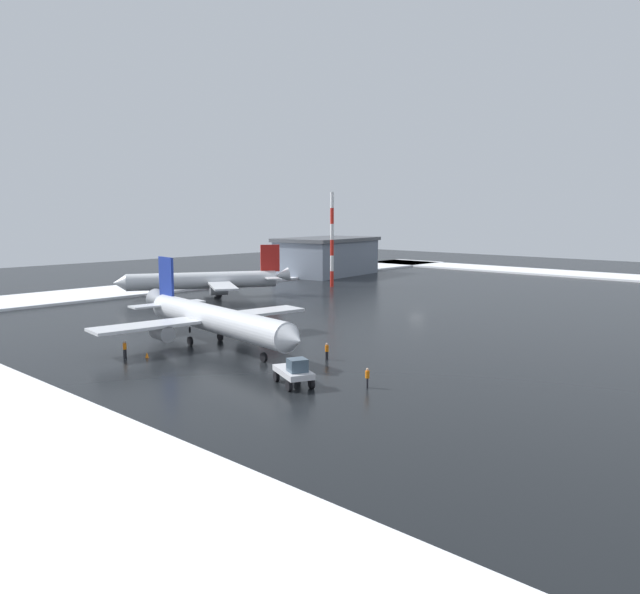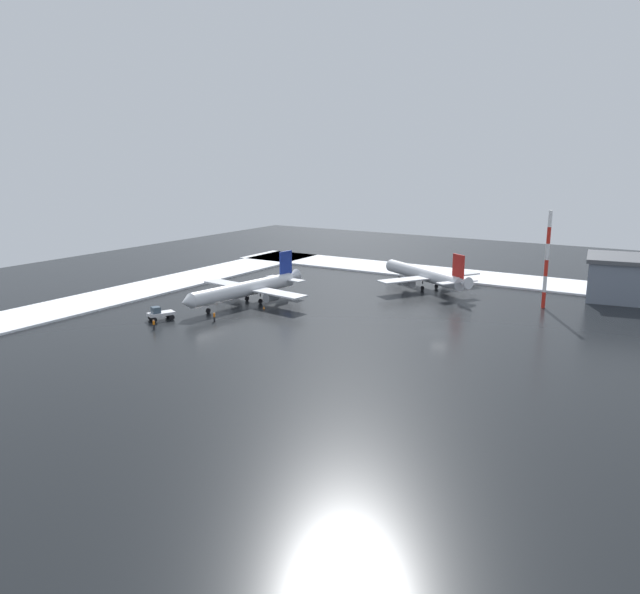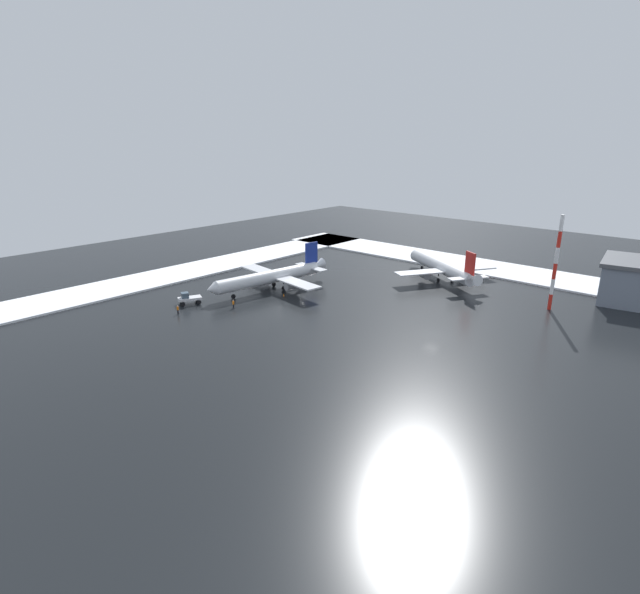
{
  "view_description": "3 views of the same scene",
  "coord_description": "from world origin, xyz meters",
  "px_view_note": "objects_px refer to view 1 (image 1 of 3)",
  "views": [
    {
      "loc": [
        81.64,
        54.8,
        14.56
      ],
      "look_at": [
        16.98,
        -5.09,
        2.67
      ],
      "focal_mm": 35.0,
      "sensor_mm": 36.0,
      "label": 1
    },
    {
      "loc": [
        -35.36,
        94.36,
        28.49
      ],
      "look_at": [
        22.79,
        0.61,
        3.52
      ],
      "focal_mm": 35.0,
      "sensor_mm": 36.0,
      "label": 2
    },
    {
      "loc": [
        -38.69,
        72.19,
        32.37
      ],
      "look_at": [
        20.63,
        5.86,
        3.81
      ],
      "focal_mm": 28.0,
      "sensor_mm": 36.0,
      "label": 3
    }
  ],
  "objects_px": {
    "ground_crew_by_nose_gear": "(367,377)",
    "traffic_cone_near_nose": "(258,338)",
    "antenna_mast": "(332,240)",
    "cargo_hangar": "(327,256)",
    "traffic_cone_mid_line": "(147,355)",
    "pushback_tug": "(295,371)",
    "airplane_foreground_jet": "(213,319)",
    "airplane_parked_portside": "(207,280)",
    "ground_crew_beside_wing": "(125,348)",
    "ground_crew_mid_apron": "(327,350)"
  },
  "relations": [
    {
      "from": "pushback_tug",
      "to": "ground_crew_mid_apron",
      "type": "bearing_deg",
      "value": 140.2
    },
    {
      "from": "ground_crew_mid_apron",
      "to": "traffic_cone_mid_line",
      "type": "bearing_deg",
      "value": -138.2
    },
    {
      "from": "traffic_cone_near_nose",
      "to": "cargo_hangar",
      "type": "bearing_deg",
      "value": -143.72
    },
    {
      "from": "pushback_tug",
      "to": "traffic_cone_near_nose",
      "type": "relative_size",
      "value": 9.27
    },
    {
      "from": "ground_crew_by_nose_gear",
      "to": "traffic_cone_near_nose",
      "type": "bearing_deg",
      "value": -53.79
    },
    {
      "from": "ground_crew_by_nose_gear",
      "to": "antenna_mast",
      "type": "relative_size",
      "value": 0.09
    },
    {
      "from": "ground_crew_by_nose_gear",
      "to": "traffic_cone_near_nose",
      "type": "relative_size",
      "value": 3.11
    },
    {
      "from": "ground_crew_mid_apron",
      "to": "antenna_mast",
      "type": "xyz_separation_m",
      "value": [
        -46.93,
        -41.18,
        8.36
      ]
    },
    {
      "from": "pushback_tug",
      "to": "ground_crew_mid_apron",
      "type": "height_order",
      "value": "pushback_tug"
    },
    {
      "from": "ground_crew_by_nose_gear",
      "to": "cargo_hangar",
      "type": "distance_m",
      "value": 96.72
    },
    {
      "from": "airplane_foreground_jet",
      "to": "antenna_mast",
      "type": "relative_size",
      "value": 1.66
    },
    {
      "from": "ground_crew_beside_wing",
      "to": "antenna_mast",
      "type": "bearing_deg",
      "value": 111.11
    },
    {
      "from": "traffic_cone_mid_line",
      "to": "antenna_mast",
      "type": "bearing_deg",
      "value": -155.15
    },
    {
      "from": "pushback_tug",
      "to": "traffic_cone_mid_line",
      "type": "bearing_deg",
      "value": -147.1
    },
    {
      "from": "airplane_parked_portside",
      "to": "antenna_mast",
      "type": "distance_m",
      "value": 27.86
    },
    {
      "from": "ground_crew_by_nose_gear",
      "to": "cargo_hangar",
      "type": "xyz_separation_m",
      "value": [
        -69.32,
        -67.36,
        3.47
      ]
    },
    {
      "from": "cargo_hangar",
      "to": "traffic_cone_mid_line",
      "type": "height_order",
      "value": "cargo_hangar"
    },
    {
      "from": "airplane_foreground_jet",
      "to": "antenna_mast",
      "type": "height_order",
      "value": "antenna_mast"
    },
    {
      "from": "ground_crew_by_nose_gear",
      "to": "traffic_cone_mid_line",
      "type": "xyz_separation_m",
      "value": [
        6.54,
        -23.3,
        -0.7
      ]
    },
    {
      "from": "airplane_foreground_jet",
      "to": "pushback_tug",
      "type": "bearing_deg",
      "value": -8.48
    },
    {
      "from": "antenna_mast",
      "to": "traffic_cone_near_nose",
      "type": "distance_m",
      "value": 54.45
    },
    {
      "from": "antenna_mast",
      "to": "traffic_cone_near_nose",
      "type": "bearing_deg",
      "value": 32.61
    },
    {
      "from": "ground_crew_by_nose_gear",
      "to": "cargo_hangar",
      "type": "relative_size",
      "value": 0.06
    },
    {
      "from": "airplane_foreground_jet",
      "to": "cargo_hangar",
      "type": "height_order",
      "value": "airplane_foreground_jet"
    },
    {
      "from": "cargo_hangar",
      "to": "pushback_tug",
      "type": "bearing_deg",
      "value": 32.59
    },
    {
      "from": "airplane_parked_portside",
      "to": "traffic_cone_near_nose",
      "type": "distance_m",
      "value": 39.08
    },
    {
      "from": "pushback_tug",
      "to": "ground_crew_by_nose_gear",
      "type": "bearing_deg",
      "value": 60.92
    },
    {
      "from": "pushback_tug",
      "to": "ground_crew_beside_wing",
      "type": "xyz_separation_m",
      "value": [
        4.32,
        -20.07,
        -0.31
      ]
    },
    {
      "from": "ground_crew_by_nose_gear",
      "to": "cargo_hangar",
      "type": "bearing_deg",
      "value": -81.86
    },
    {
      "from": "airplane_foreground_jet",
      "to": "ground_crew_by_nose_gear",
      "type": "relative_size",
      "value": 18.09
    },
    {
      "from": "pushback_tug",
      "to": "antenna_mast",
      "type": "bearing_deg",
      "value": 153.29
    },
    {
      "from": "airplane_parked_portside",
      "to": "antenna_mast",
      "type": "xyz_separation_m",
      "value": [
        -26.6,
        5.32,
        6.35
      ]
    },
    {
      "from": "ground_crew_beside_wing",
      "to": "cargo_hangar",
      "type": "relative_size",
      "value": 0.06
    },
    {
      "from": "ground_crew_beside_wing",
      "to": "traffic_cone_mid_line",
      "type": "height_order",
      "value": "ground_crew_beside_wing"
    },
    {
      "from": "pushback_tug",
      "to": "ground_crew_by_nose_gear",
      "type": "height_order",
      "value": "pushback_tug"
    },
    {
      "from": "ground_crew_mid_apron",
      "to": "traffic_cone_mid_line",
      "type": "xyz_separation_m",
      "value": [
        11.75,
        -14.01,
        -0.7
      ]
    },
    {
      "from": "ground_crew_beside_wing",
      "to": "ground_crew_mid_apron",
      "type": "distance_m",
      "value": 20.53
    },
    {
      "from": "ground_crew_by_nose_gear",
      "to": "ground_crew_beside_wing",
      "type": "relative_size",
      "value": 1.0
    },
    {
      "from": "ground_crew_beside_wing",
      "to": "traffic_cone_near_nose",
      "type": "bearing_deg",
      "value": 75.05
    },
    {
      "from": "pushback_tug",
      "to": "traffic_cone_near_nose",
      "type": "height_order",
      "value": "pushback_tug"
    },
    {
      "from": "ground_crew_mid_apron",
      "to": "traffic_cone_near_nose",
      "type": "relative_size",
      "value": 3.11
    },
    {
      "from": "ground_crew_by_nose_gear",
      "to": "antenna_mast",
      "type": "height_order",
      "value": "antenna_mast"
    },
    {
      "from": "pushback_tug",
      "to": "traffic_cone_near_nose",
      "type": "distance_m",
      "value": 19.72
    },
    {
      "from": "ground_crew_beside_wing",
      "to": "traffic_cone_mid_line",
      "type": "xyz_separation_m",
      "value": [
        -1.47,
        1.71,
        -0.7
      ]
    },
    {
      "from": "pushback_tug",
      "to": "ground_crew_beside_wing",
      "type": "bearing_deg",
      "value": -143.77
    },
    {
      "from": "ground_crew_by_nose_gear",
      "to": "pushback_tug",
      "type": "bearing_deg",
      "value": 0.8
    },
    {
      "from": "pushback_tug",
      "to": "traffic_cone_mid_line",
      "type": "xyz_separation_m",
      "value": [
        2.85,
        -18.37,
        -1.01
      ]
    },
    {
      "from": "pushback_tug",
      "to": "traffic_cone_mid_line",
      "type": "distance_m",
      "value": 18.61
    },
    {
      "from": "antenna_mast",
      "to": "airplane_foreground_jet",
      "type": "bearing_deg",
      "value": 28.56
    },
    {
      "from": "airplane_parked_portside",
      "to": "pushback_tug",
      "type": "height_order",
      "value": "airplane_parked_portside"
    }
  ]
}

